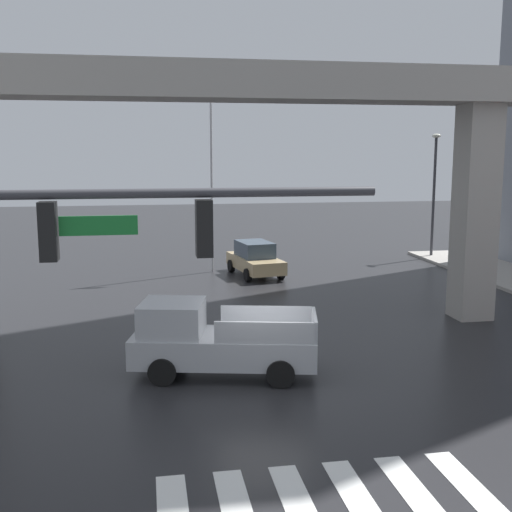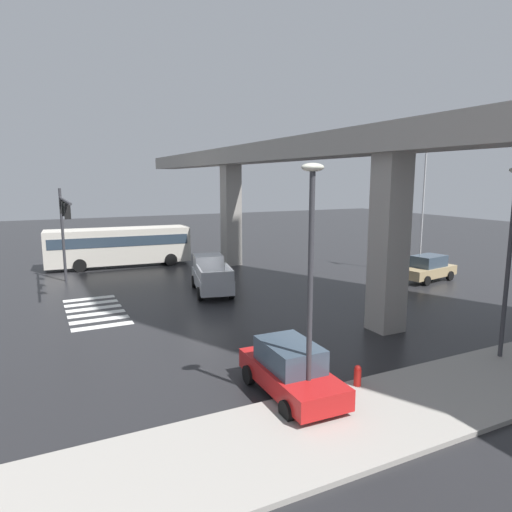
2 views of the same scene
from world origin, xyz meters
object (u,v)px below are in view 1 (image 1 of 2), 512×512
Objects in this scene: flagpole at (213,152)px; pickup_truck at (214,341)px; sedan_tan at (255,259)px; street_lamp_far_north at (434,180)px.

pickup_truck is at bearing -96.22° from flagpole.
pickup_truck is 14.65m from sedan_tan.
street_lamp_far_north is at bearing 50.13° from pickup_truck.
street_lamp_far_north reaches higher than sedan_tan.
street_lamp_far_north is (11.23, 3.60, 3.70)m from sedan_tan.
pickup_truck is at bearing -129.87° from street_lamp_far_north.
pickup_truck reaches higher than sedan_tan.
street_lamp_far_north is at bearing 17.76° from sedan_tan.
street_lamp_far_north is at bearing 9.74° from flagpole.
flagpole reaches higher than street_lamp_far_north.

